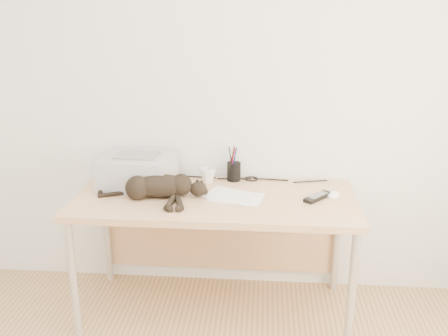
# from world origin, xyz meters

# --- Properties ---
(wall_back) EXTENTS (3.50, 0.00, 3.50)m
(wall_back) POSITION_xyz_m (0.00, 1.75, 1.30)
(wall_back) COLOR white
(wall_back) RESTS_ON floor
(desk) EXTENTS (1.60, 0.70, 0.74)m
(desk) POSITION_xyz_m (0.00, 1.48, 0.61)
(desk) COLOR tan
(desk) RESTS_ON floor
(printer) EXTENTS (0.44, 0.38, 0.20)m
(printer) POSITION_xyz_m (-0.48, 1.54, 0.83)
(printer) COLOR #A1A1A5
(printer) RESTS_ON desk
(papers) EXTENTS (0.37, 0.31, 0.01)m
(papers) POSITION_xyz_m (0.11, 1.40, 0.74)
(papers) COLOR white
(papers) RESTS_ON desk
(cat) EXTENTS (0.63, 0.30, 0.14)m
(cat) POSITION_xyz_m (-0.32, 1.35, 0.80)
(cat) COLOR black
(cat) RESTS_ON desk
(mug) EXTENTS (0.13, 0.13, 0.09)m
(mug) POSITION_xyz_m (-0.07, 1.62, 0.79)
(mug) COLOR white
(mug) RESTS_ON desk
(pen_cup) EXTENTS (0.08, 0.08, 0.22)m
(pen_cup) POSITION_xyz_m (0.09, 1.68, 0.80)
(pen_cup) COLOR black
(pen_cup) RESTS_ON desk
(remote_grey) EXTENTS (0.09, 0.20, 0.02)m
(remote_grey) POSITION_xyz_m (-0.27, 1.54, 0.75)
(remote_grey) COLOR gray
(remote_grey) RESTS_ON desk
(remote_black) EXTENTS (0.17, 0.19, 0.02)m
(remote_black) POSITION_xyz_m (0.58, 1.41, 0.75)
(remote_black) COLOR black
(remote_black) RESTS_ON desk
(mouse) EXTENTS (0.11, 0.13, 0.04)m
(mouse) POSITION_xyz_m (0.67, 1.46, 0.76)
(mouse) COLOR white
(mouse) RESTS_ON desk
(cable_tangle) EXTENTS (1.36, 0.09, 0.01)m
(cable_tangle) POSITION_xyz_m (0.00, 1.70, 0.75)
(cable_tangle) COLOR black
(cable_tangle) RESTS_ON desk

